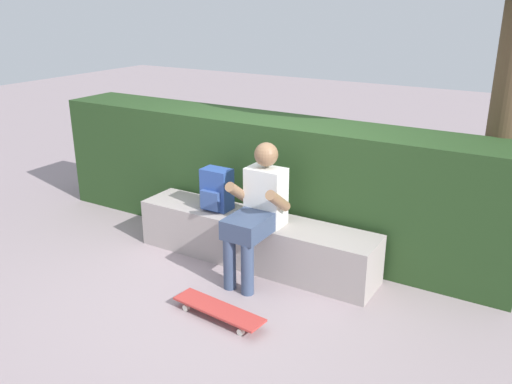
% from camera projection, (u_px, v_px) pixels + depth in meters
% --- Properties ---
extents(ground_plane, '(24.00, 24.00, 0.00)m').
position_uv_depth(ground_plane, '(231.00, 279.00, 4.83)').
color(ground_plane, gray).
extents(bench_main, '(2.37, 0.47, 0.46)m').
position_uv_depth(bench_main, '(254.00, 240.00, 5.08)').
color(bench_main, '#A29693').
rests_on(bench_main, ground).
extents(person_skater, '(0.49, 0.62, 1.21)m').
position_uv_depth(person_skater, '(257.00, 208.00, 4.68)').
color(person_skater, white).
rests_on(person_skater, ground).
extents(skateboard_near_person, '(0.82, 0.28, 0.09)m').
position_uv_depth(skateboard_near_person, '(219.00, 310.00, 4.22)').
color(skateboard_near_person, '#BC3833').
rests_on(skateboard_near_person, ground).
extents(backpack_on_bench, '(0.28, 0.23, 0.40)m').
position_uv_depth(backpack_on_bench, '(216.00, 190.00, 5.13)').
color(backpack_on_bench, '#2D4C99').
rests_on(backpack_on_bench, bench_main).
extents(hedge_row, '(4.95, 0.67, 1.25)m').
position_uv_depth(hedge_row, '(266.00, 177.00, 5.58)').
color(hedge_row, '#26421E').
rests_on(hedge_row, ground).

